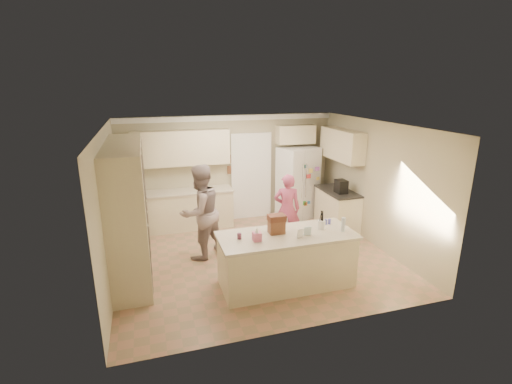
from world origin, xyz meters
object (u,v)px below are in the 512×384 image
object	(u,v)px
dollhouse_body	(276,227)
teen_girl	(287,209)
refrigerator	(298,183)
tissue_box	(257,236)
utensil_crock	(322,225)
island_base	(286,261)
teen_boy	(200,212)
coffee_maker	(341,186)

from	to	relation	value
dollhouse_body	teen_girl	world-z (taller)	teen_girl
refrigerator	tissue_box	size ratio (longest dim) A/B	12.86
tissue_box	teen_girl	xyz separation A→B (m)	(1.19, 1.73, -0.23)
refrigerator	teen_girl	size ratio (longest dim) A/B	1.18
utensil_crock	dollhouse_body	xyz separation A→B (m)	(-0.80, 0.05, 0.04)
island_base	dollhouse_body	bearing A→B (deg)	146.31
teen_boy	coffee_maker	bearing A→B (deg)	155.99
utensil_crock	teen_girl	bearing A→B (deg)	90.35
refrigerator	dollhouse_body	distance (m)	3.37
utensil_crock	teen_girl	size ratio (longest dim) A/B	0.10
island_base	dollhouse_body	size ratio (longest dim) A/B	8.46
island_base	tissue_box	distance (m)	0.79
refrigerator	coffee_maker	bearing A→B (deg)	-80.64
coffee_maker	teen_boy	xyz separation A→B (m)	(-3.26, -0.43, -0.14)
dollhouse_body	teen_boy	xyz separation A→B (m)	(-1.06, 1.37, -0.10)
island_base	dollhouse_body	xyz separation A→B (m)	(-0.15, 0.10, 0.60)
dollhouse_body	teen_boy	bearing A→B (deg)	127.85
coffee_maker	dollhouse_body	bearing A→B (deg)	-140.71
coffee_maker	teen_boy	size ratio (longest dim) A/B	0.16
refrigerator	teen_boy	bearing A→B (deg)	-166.50
island_base	utensil_crock	xyz separation A→B (m)	(0.65, 0.05, 0.56)
utensil_crock	teen_boy	bearing A→B (deg)	142.73
refrigerator	teen_girl	world-z (taller)	refrigerator
tissue_box	teen_girl	world-z (taller)	teen_girl
teen_girl	utensil_crock	bearing A→B (deg)	107.76
refrigerator	tissue_box	bearing A→B (deg)	-139.77
tissue_box	teen_boy	world-z (taller)	teen_boy
utensil_crock	teen_girl	world-z (taller)	teen_girl
teen_girl	coffee_maker	bearing A→B (deg)	-151.87
refrigerator	teen_girl	xyz separation A→B (m)	(-0.84, -1.42, -0.14)
teen_boy	teen_girl	xyz separation A→B (m)	(1.85, 0.17, -0.17)
utensil_crock	teen_boy	distance (m)	2.34
refrigerator	utensil_crock	xyz separation A→B (m)	(-0.83, -3.00, 0.10)
coffee_maker	utensil_crock	bearing A→B (deg)	-127.12
refrigerator	tissue_box	world-z (taller)	refrigerator
tissue_box	refrigerator	bearing A→B (deg)	57.21
refrigerator	coffee_maker	world-z (taller)	refrigerator
teen_boy	teen_girl	world-z (taller)	teen_boy
coffee_maker	tissue_box	world-z (taller)	coffee_maker
island_base	tissue_box	size ratio (longest dim) A/B	15.71
island_base	dollhouse_body	distance (m)	0.62
refrigerator	dollhouse_body	xyz separation A→B (m)	(-1.63, -2.95, 0.14)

